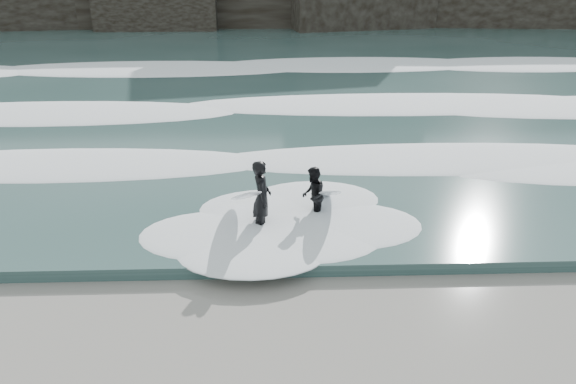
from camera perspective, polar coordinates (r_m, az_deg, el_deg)
The scene contains 7 objects.
ground at distance 10.16m, azimuth -8.42°, elevation -17.94°, with size 120.00×120.00×0.00m, color #876140.
sea at distance 37.15m, azimuth -3.91°, elevation 13.46°, with size 90.00×52.00×0.30m, color #304B49.
foam_near at distance 17.75m, azimuth -5.63°, elevation 2.74°, with size 60.00×3.20×0.20m, color white.
foam_mid at distance 24.40m, azimuth -4.74°, elevation 8.67°, with size 60.00×4.00×0.24m, color white.
foam_far at distance 33.16m, azimuth -4.11°, elevation 12.75°, with size 60.00×4.80×0.30m, color white.
surfer_left at distance 13.95m, azimuth -2.99°, elevation -0.57°, with size 1.25×2.11×1.96m.
surfer_right at distance 14.61m, azimuth 2.87°, elevation -0.30°, with size 1.06×2.06×1.53m.
Camera 1 is at (1.14, -7.55, 6.71)m, focal length 35.00 mm.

